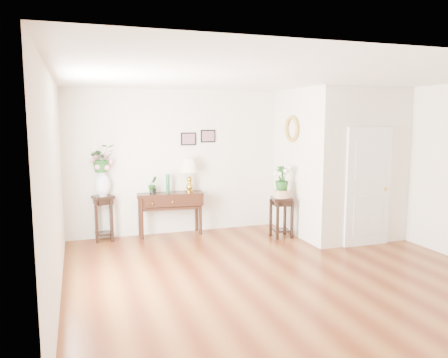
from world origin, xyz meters
name	(u,v)px	position (x,y,z in m)	size (l,w,h in m)	color
floor	(278,272)	(0.00, 0.00, 0.00)	(6.00, 5.50, 0.02)	brown
ceiling	(281,78)	(0.00, 0.00, 2.80)	(6.00, 5.50, 0.02)	white
wall_back	(220,161)	(0.00, 2.75, 1.40)	(6.00, 0.02, 2.80)	silver
wall_front	(425,220)	(0.00, -2.75, 1.40)	(6.00, 0.02, 2.80)	silver
wall_left	(55,189)	(-3.00, 0.00, 1.40)	(0.02, 5.50, 2.80)	silver
wall_right	(445,170)	(3.00, 0.00, 1.40)	(0.02, 5.50, 2.80)	silver
partition	(337,162)	(2.10, 1.77, 1.40)	(1.80, 1.95, 2.80)	silver
door	(368,187)	(2.10, 0.78, 1.05)	(0.90, 0.05, 2.10)	silver
art_print_left	(188,139)	(-0.65, 2.73, 1.85)	(0.30, 0.02, 0.25)	black
art_print_right	(208,136)	(-0.25, 2.73, 1.90)	(0.30, 0.02, 0.25)	black
wall_ornament	(292,129)	(1.16, 1.90, 2.05)	(0.51, 0.51, 0.07)	gold
console_table	(170,214)	(-1.07, 2.57, 0.42)	(1.25, 0.42, 0.83)	black
table_lamp	(189,174)	(-0.68, 2.57, 1.18)	(0.38, 0.38, 0.66)	#B69428
green_vase	(168,184)	(-1.11, 2.57, 1.00)	(0.07, 0.07, 0.36)	#184D28
potted_plant	(153,185)	(-1.39, 2.57, 0.99)	(0.18, 0.14, 0.32)	#1A4919
plant_stand_a	(104,218)	(-2.31, 2.57, 0.42)	(0.33, 0.33, 0.84)	black
porcelain_vase	(103,184)	(-2.31, 2.57, 1.07)	(0.28, 0.28, 0.49)	white
lily_arrangement	(102,160)	(-2.31, 2.57, 1.50)	(0.46, 0.40, 0.51)	#1A4919
plant_stand_b	(281,217)	(0.90, 1.74, 0.38)	(0.36, 0.36, 0.77)	black
ceramic_bowl	(282,193)	(0.90, 1.74, 0.85)	(0.32, 0.32, 0.14)	tan
narcissus	(282,179)	(0.90, 1.74, 1.13)	(0.27, 0.27, 0.48)	#1A4919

